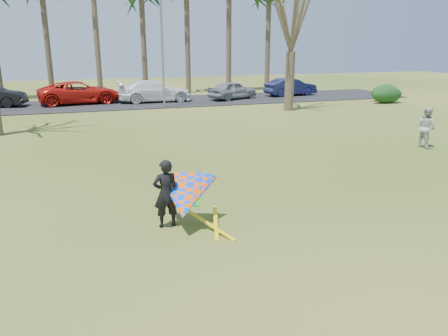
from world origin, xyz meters
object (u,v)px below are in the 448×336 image
object	(u,v)px
streetlight	(164,44)
pedestrian_a	(426,127)
kite_flyer	(183,196)
car_3	(155,91)
bare_tree_right	(292,11)
car_4	(233,90)
car_2	(80,92)
car_5	(291,87)

from	to	relation	value
streetlight	pedestrian_a	xyz separation A→B (m)	(8.74, -15.97, -3.55)
pedestrian_a	kite_flyer	bearing A→B (deg)	108.54
streetlight	car_3	world-z (taller)	streetlight
streetlight	pedestrian_a	size ratio (longest dim) A/B	4.38
bare_tree_right	car_4	size ratio (longest dim) A/B	2.13
bare_tree_right	car_2	bearing A→B (deg)	150.45
car_3	car_4	distance (m)	6.36
car_3	car_5	size ratio (longest dim) A/B	1.24
car_4	pedestrian_a	world-z (taller)	pedestrian_a
bare_tree_right	car_4	xyz separation A→B (m)	(-1.78, 6.75, -5.77)
car_4	kite_flyer	distance (m)	25.96
car_3	car_2	bearing A→B (deg)	82.49
streetlight	kite_flyer	size ratio (longest dim) A/B	3.35
bare_tree_right	kite_flyer	distance (m)	21.56
car_4	pedestrian_a	xyz separation A→B (m)	(2.68, -18.73, 0.12)
bare_tree_right	kite_flyer	world-z (taller)	bare_tree_right
streetlight	car_5	size ratio (longest dim) A/B	1.74
bare_tree_right	kite_flyer	xyz separation A→B (m)	(-11.52, -17.31, -5.71)
bare_tree_right	kite_flyer	bearing A→B (deg)	-123.65
car_3	car_4	xyz separation A→B (m)	(6.35, -0.38, -0.09)
bare_tree_right	car_3	distance (m)	12.21
pedestrian_a	car_3	bearing A→B (deg)	20.57
car_2	car_5	size ratio (longest dim) A/B	1.32
car_5	kite_flyer	distance (m)	29.21
kite_flyer	pedestrian_a	bearing A→B (deg)	23.26
car_4	car_5	size ratio (longest dim) A/B	0.94
car_4	kite_flyer	xyz separation A→B (m)	(-9.74, -24.06, 0.06)
streetlight	car_2	distance (m)	7.91
car_3	car_5	xyz separation A→B (m)	(12.02, 0.38, -0.07)
streetlight	pedestrian_a	bearing A→B (deg)	-61.32
car_2	streetlight	bearing A→B (deg)	-129.98
bare_tree_right	car_4	distance (m)	9.06
bare_tree_right	pedestrian_a	world-z (taller)	bare_tree_right
bare_tree_right	car_2	world-z (taller)	bare_tree_right
car_5	kite_flyer	bearing A→B (deg)	142.15
car_2	car_3	world-z (taller)	car_2
car_4	kite_flyer	world-z (taller)	kite_flyer
streetlight	car_4	world-z (taller)	streetlight
streetlight	car_4	distance (m)	7.60
car_2	bare_tree_right	bearing A→B (deg)	-126.84
pedestrian_a	streetlight	bearing A→B (deg)	23.96
car_2	car_4	size ratio (longest dim) A/B	1.40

